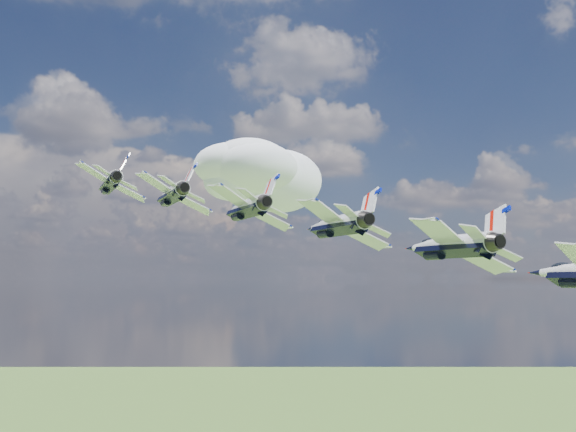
{
  "coord_description": "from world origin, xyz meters",
  "views": [
    {
      "loc": [
        10.78,
        -93.65,
        137.09
      ],
      "look_at": [
        18.92,
        -24.44,
        143.92
      ],
      "focal_mm": 40.0,
      "sensor_mm": 36.0,
      "label": 1
    }
  ],
  "objects": [
    {
      "name": "jet_1",
      "position": [
        5.53,
        -12.16,
        147.7
      ],
      "size": [
        14.21,
        16.83,
        8.35
      ],
      "primitive_type": null,
      "rotation": [
        0.0,
        0.48,
        0.28
      ],
      "color": "white"
    },
    {
      "name": "jet_4",
      "position": [
        32.3,
        -36.73,
        140.15
      ],
      "size": [
        14.21,
        16.83,
        8.35
      ],
      "primitive_type": null,
      "rotation": [
        0.0,
        0.48,
        0.28
      ],
      "color": "white"
    },
    {
      "name": "jet_0",
      "position": [
        -3.39,
        -3.96,
        150.22
      ],
      "size": [
        14.21,
        16.83,
        8.35
      ],
      "primitive_type": null,
      "rotation": [
        0.0,
        0.48,
        0.28
      ],
      "color": "silver"
    },
    {
      "name": "jet_3",
      "position": [
        23.38,
        -28.54,
        142.67
      ],
      "size": [
        14.21,
        16.83,
        8.35
      ],
      "primitive_type": null,
      "rotation": [
        0.0,
        0.48,
        0.28
      ],
      "color": "silver"
    },
    {
      "name": "jet_2",
      "position": [
        14.46,
        -20.35,
        145.18
      ],
      "size": [
        14.21,
        16.83,
        8.35
      ],
      "primitive_type": null,
      "rotation": [
        0.0,
        0.48,
        0.28
      ],
      "color": "silver"
    },
    {
      "name": "cloud_far",
      "position": [
        29.79,
        210.11,
        184.88
      ],
      "size": [
        59.67,
        46.88,
        23.44
      ],
      "primitive_type": "ellipsoid",
      "color": "white"
    }
  ]
}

